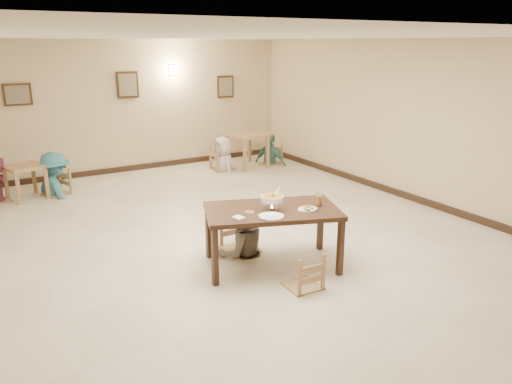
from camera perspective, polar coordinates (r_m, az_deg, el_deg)
floor at (r=7.81m, az=-3.37°, el=-5.30°), size 10.00×10.00×0.00m
ceiling at (r=7.24m, az=-3.79°, el=17.30°), size 10.00×10.00×0.00m
wall_back at (r=11.99m, az=-14.81°, el=9.36°), size 10.00×0.00×10.00m
wall_right at (r=9.85m, az=17.75°, el=7.62°), size 0.00×10.00×10.00m
baseboard_back at (r=12.22m, az=-14.27°, el=2.64°), size 8.00×0.06×0.12m
baseboard_right at (r=10.13m, az=16.92°, el=-0.44°), size 0.06×10.00×0.12m
picture_a at (r=11.49m, az=-25.60°, el=10.01°), size 0.55×0.04×0.45m
picture_b at (r=11.93m, az=-14.46°, el=11.77°), size 0.50×0.04×0.60m
picture_c at (r=12.88m, az=-3.51°, el=11.91°), size 0.45×0.04×0.55m
wall_sconce at (r=12.27m, az=-9.53°, el=13.59°), size 0.16×0.05×0.22m
main_table at (r=6.61m, az=1.86°, el=-2.61°), size 1.98×1.53×0.82m
chair_far at (r=7.20m, az=-1.87°, el=-2.93°), size 0.47×0.47×1.01m
chair_near at (r=6.17m, az=5.44°, el=-7.08°), size 0.41×0.41×0.88m
main_diner at (r=7.00m, az=-1.77°, el=-0.97°), size 0.82×0.66×1.59m
curry_warmer at (r=6.49m, az=1.84°, el=-0.77°), size 0.33×0.30×0.27m
rice_plate_far at (r=6.86m, az=1.61°, el=-1.02°), size 0.27×0.27×0.06m
rice_plate_near at (r=6.26m, az=1.76°, el=-2.77°), size 0.32×0.32×0.07m
fried_plate at (r=6.55m, az=5.91°, el=-1.92°), size 0.27×0.27×0.06m
chili_dish at (r=6.43m, az=-0.76°, el=-2.28°), size 0.11×0.11×0.02m
napkin_cutlery at (r=6.21m, az=-1.99°, el=-2.98°), size 0.15×0.23×0.03m
drink_glass at (r=6.75m, az=7.16°, el=-0.91°), size 0.08×0.08×0.17m
bg_table_left at (r=10.58m, az=-24.90°, el=2.10°), size 0.83×0.83×0.67m
bg_table_right at (r=12.09m, az=-1.01°, el=6.04°), size 0.94×0.94×0.82m
bg_chair_lr at (r=10.63m, az=-22.08°, el=2.24°), size 0.46×0.46×0.98m
bg_chair_rl at (r=11.87m, az=-3.79°, el=5.12°), size 0.51×0.51×1.09m
bg_chair_rr at (r=12.40m, az=1.68°, el=5.41°), size 0.46×0.46×0.99m
bg_diner_b at (r=10.55m, az=-22.30°, el=4.23°), size 0.96×1.27×1.73m
bg_diner_c at (r=11.82m, az=-3.82°, el=6.32°), size 0.51×0.78×1.59m
bg_diner_d at (r=12.35m, az=1.69°, el=6.64°), size 0.72×0.97×1.52m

